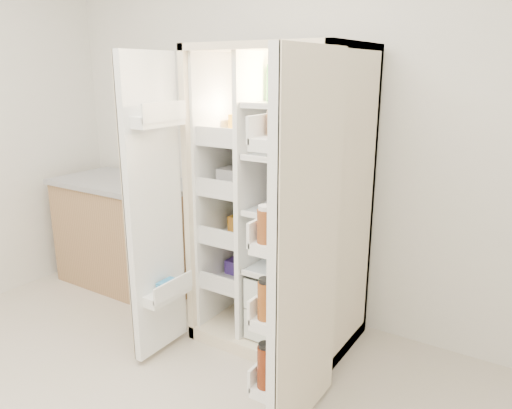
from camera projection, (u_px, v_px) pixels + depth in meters
The scene contains 5 objects.
wall_back at pixel (300, 119), 3.16m from camera, with size 4.00×0.02×2.70m, color silver.
refrigerator at pixel (286, 224), 2.99m from camera, with size 0.92×0.70×1.80m.
freezer_door at pixel (155, 211), 2.73m from camera, with size 0.15×0.40×1.72m.
fridge_door at pixel (302, 253), 2.15m from camera, with size 0.17×0.58×1.72m.
kitchen_counter at pixel (130, 233), 3.80m from camera, with size 1.16×0.62×0.84m.
Camera 1 is at (1.49, -0.84, 1.66)m, focal length 34.00 mm.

